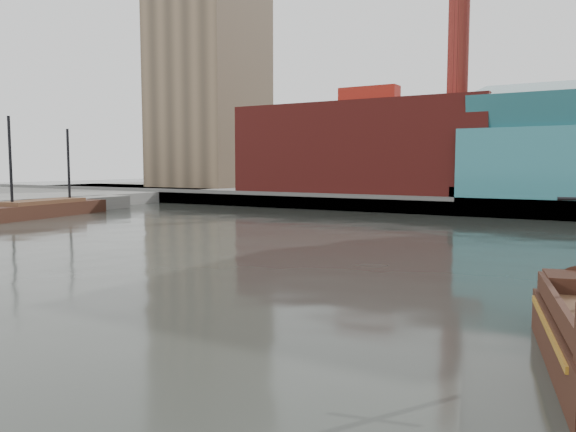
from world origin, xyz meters
The scene contains 6 objects.
ground centered at (0.00, 0.00, 0.00)m, with size 400.00×400.00×0.00m, color #292C27.
promenade_far centered at (0.00, 92.00, 1.00)m, with size 220.00×60.00×2.00m, color slate.
seawall centered at (0.00, 62.50, 1.30)m, with size 220.00×1.00×2.60m, color #4C4C49.
pier centered at (-58.00, 30.00, 1.00)m, with size 6.00×40.00×2.00m, color slate.
skyline centered at (5.21, 84.56, 24.55)m, with size 149.00×45.00×62.00m.
docked_vessel centered at (-53.01, 32.24, 0.88)m, with size 7.90×20.86×13.86m.
Camera 1 is at (14.71, -16.34, 7.06)m, focal length 35.00 mm.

